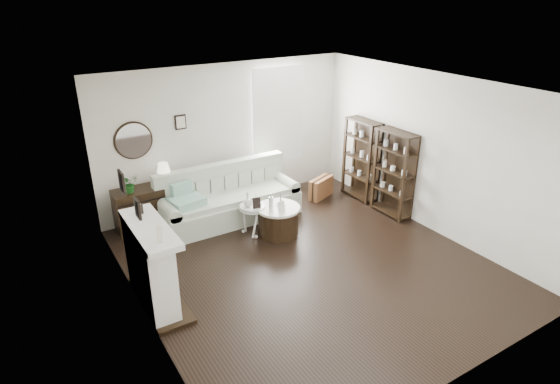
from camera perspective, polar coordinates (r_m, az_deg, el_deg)
room at (r=9.17m, az=-2.23°, el=8.97°), size 5.50×5.50×5.50m
fireplace at (r=6.45m, az=-15.39°, el=-8.99°), size 0.50×1.40×1.84m
shelf_unit_far at (r=9.40m, az=9.89°, el=3.93°), size 0.30×0.80×1.60m
shelf_unit_near at (r=8.79m, az=13.71°, el=2.19°), size 0.30×0.80×1.60m
sofa at (r=8.61m, az=-6.32°, el=-1.16°), size 2.55×0.88×0.99m
quilt at (r=8.11m, az=-11.31°, el=-1.15°), size 0.62×0.53×0.14m
suitcase at (r=9.49m, az=5.03°, el=0.53°), size 0.65×0.42×0.41m
dresser at (r=8.51m, az=-15.71°, el=-1.86°), size 1.15×0.49×0.76m
table_lamp at (r=8.37m, az=-13.96°, el=2.19°), size 0.27×0.27×0.38m
potted_plant at (r=8.20m, az=-17.92°, el=0.97°), size 0.33×0.30×0.31m
drum_table at (r=8.02m, az=-0.23°, el=-3.48°), size 0.75×0.75×0.52m
pedestal_table at (r=7.94m, az=-3.37°, el=-1.97°), size 0.45×0.45×0.54m
eiffel_drum at (r=7.95m, az=0.08°, el=-0.99°), size 0.12×0.12×0.18m
bottle_drum at (r=7.69m, az=-1.10°, el=-1.29°), size 0.08×0.08×0.32m
card_frame_drum at (r=7.70m, az=0.16°, el=-1.80°), size 0.15×0.08×0.19m
eiffel_ped at (r=7.95m, az=-2.94°, el=-0.93°), size 0.10×0.10×0.16m
flask_ped at (r=7.85m, az=-3.97°, el=-0.89°), size 0.14×0.14×0.26m
card_frame_ped at (r=7.80m, az=-2.86°, el=-1.34°), size 0.15×0.08×0.19m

